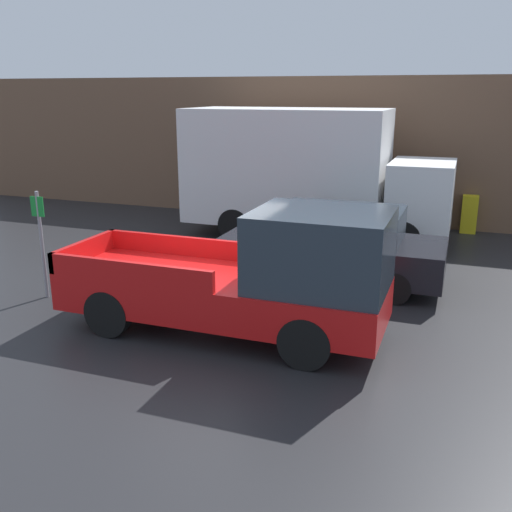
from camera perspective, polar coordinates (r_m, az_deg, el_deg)
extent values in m
plane|color=#232326|center=(10.59, -5.28, -6.58)|extent=(60.00, 60.00, 0.00)
cube|color=brown|center=(18.70, 6.98, 10.48)|extent=(28.00, 0.15, 4.54)
cube|color=red|center=(9.92, -3.52, -3.75)|extent=(5.64, 1.90, 0.67)
cube|color=#28333D|center=(9.10, 6.52, 0.62)|extent=(2.14, 1.79, 1.24)
cube|color=red|center=(11.07, -7.73, 1.05)|extent=(3.10, 0.10, 0.37)
cube|color=red|center=(9.58, -12.72, -1.60)|extent=(3.10, 0.10, 0.37)
cube|color=red|center=(11.12, -16.76, 0.58)|extent=(0.10, 1.90, 0.37)
cylinder|color=black|center=(10.26, 7.41, -4.91)|extent=(0.83, 0.26, 0.83)
cylinder|color=black|center=(8.76, 4.94, -8.62)|extent=(0.83, 0.26, 0.83)
cylinder|color=black|center=(11.47, -9.86, -2.72)|extent=(0.83, 0.26, 0.83)
cylinder|color=black|center=(10.16, -14.53, -5.54)|extent=(0.83, 0.26, 0.83)
cube|color=black|center=(12.60, 7.66, 0.19)|extent=(4.74, 1.97, 0.73)
cube|color=#28333D|center=(12.40, 8.42, 3.26)|extent=(2.61, 1.73, 0.68)
cylinder|color=black|center=(13.33, 14.62, -0.74)|extent=(0.66, 0.22, 0.66)
cylinder|color=black|center=(11.65, 13.71, -3.12)|extent=(0.66, 0.22, 0.66)
cylinder|color=black|center=(13.88, 2.50, 0.45)|extent=(0.66, 0.22, 0.66)
cylinder|color=black|center=(12.27, -0.01, -1.65)|extent=(0.66, 0.22, 0.66)
cube|color=white|center=(15.88, 16.15, 5.71)|extent=(1.62, 2.42, 1.87)
cube|color=white|center=(16.46, 3.06, 8.99)|extent=(5.60, 2.55, 3.18)
cylinder|color=black|center=(17.19, 15.24, 3.44)|extent=(0.93, 0.30, 0.93)
cylinder|color=black|center=(14.98, 14.42, 1.67)|extent=(0.93, 0.30, 0.93)
cylinder|color=black|center=(18.14, 0.60, 4.66)|extent=(0.93, 0.30, 0.93)
cylinder|color=black|center=(16.06, -2.12, 3.14)|extent=(0.93, 0.30, 0.93)
cylinder|color=gray|center=(12.23, -20.60, 1.00)|extent=(0.07, 0.07, 2.20)
cube|color=#198C33|center=(12.05, -21.04, 4.64)|extent=(0.30, 0.02, 0.40)
cube|color=gold|center=(18.14, 20.54, 3.93)|extent=(0.45, 0.40, 1.12)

